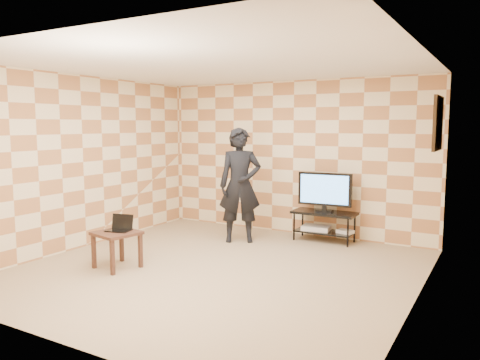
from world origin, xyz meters
name	(u,v)px	position (x,y,z in m)	size (l,w,h in m)	color
floor	(218,269)	(0.00, 0.00, 0.00)	(5.00, 5.00, 0.00)	tan
wall_back	(293,158)	(0.00, 2.50, 1.35)	(5.00, 0.02, 2.70)	beige
wall_front	(59,194)	(0.00, -2.50, 1.35)	(5.00, 0.02, 2.70)	beige
wall_left	(83,162)	(-2.50, 0.00, 1.35)	(0.02, 5.00, 2.70)	beige
wall_right	(419,181)	(2.50, 0.00, 1.35)	(0.02, 5.00, 2.70)	beige
ceiling	(217,64)	(0.00, 0.00, 2.70)	(5.00, 5.00, 0.02)	white
wall_art	(438,123)	(2.47, 1.55, 1.95)	(0.04, 0.72, 0.72)	black
tv_stand	(324,220)	(0.71, 2.19, 0.37)	(1.05, 0.47, 0.50)	black
tv	(325,190)	(0.71, 2.18, 0.86)	(0.90, 0.19, 0.65)	black
dvd_player	(316,228)	(0.57, 2.18, 0.21)	(0.45, 0.32, 0.08)	silver
game_console	(345,232)	(1.06, 2.20, 0.20)	(0.25, 0.18, 0.06)	silver
side_table	(117,238)	(-1.23, -0.61, 0.41)	(0.62, 0.62, 0.50)	#371E14
laptop	(120,227)	(-1.25, -0.52, 0.55)	(0.36, 0.31, 0.21)	black
person	(240,185)	(-0.50, 1.48, 0.94)	(0.69, 0.45, 1.89)	black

